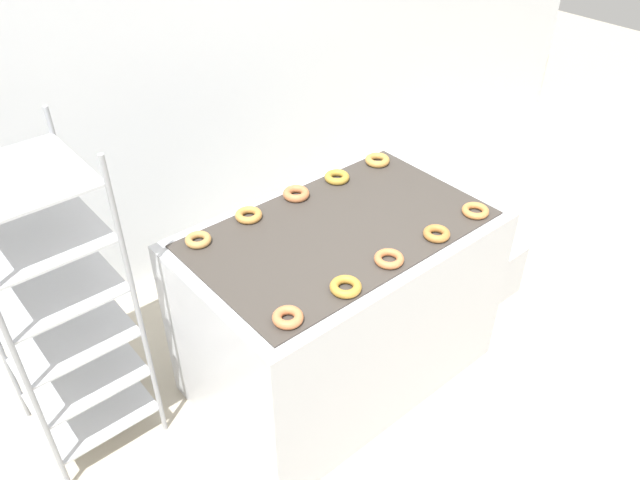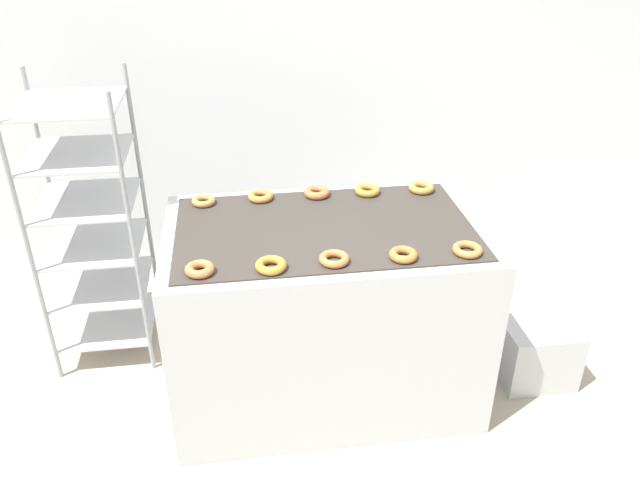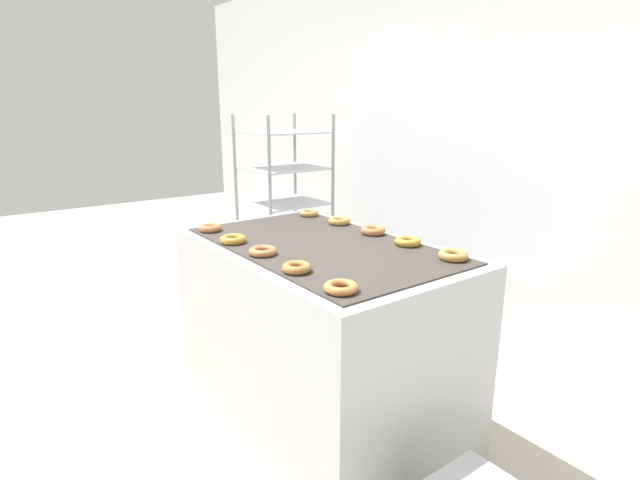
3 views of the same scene
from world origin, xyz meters
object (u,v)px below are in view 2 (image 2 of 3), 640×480
object	(u,v)px
baking_rack_cart	(91,223)
glaze_bin	(537,353)
donut_near_center	(334,259)
donut_far_left	(260,196)
donut_near_left	(271,265)
donut_far_leftmost	(204,201)
donut_far_center	(317,192)
donut_near_right	(403,255)
donut_near_rightmost	(467,250)
fryer_machine	(324,311)
donut_far_right	(367,190)
donut_far_rightmost	(421,188)
donut_near_leftmost	(200,269)

from	to	relation	value
baking_rack_cart	glaze_bin	distance (m)	2.53
donut_near_center	donut_far_left	distance (m)	0.73
donut_near_left	donut_far_leftmost	bearing A→B (deg)	113.34
glaze_bin	donut_near_center	distance (m)	1.45
donut_far_leftmost	donut_far_center	distance (m)	0.59
donut_near_right	donut_near_rightmost	distance (m)	0.29
donut_far_leftmost	donut_far_left	size ratio (longest dim) A/B	0.92
fryer_machine	donut_far_right	xyz separation A→B (m)	(0.28, 0.34, 0.51)
donut_far_leftmost	donut_near_rightmost	bearing A→B (deg)	-29.95
donut_near_left	donut_far_left	xyz separation A→B (m)	(-0.00, 0.70, -0.00)
fryer_machine	donut_far_rightmost	distance (m)	0.84
fryer_machine	donut_far_leftmost	xyz separation A→B (m)	(-0.58, 0.34, 0.51)
donut_far_center	baking_rack_cart	bearing A→B (deg)	171.02
donut_near_rightmost	fryer_machine	bearing A→B (deg)	150.39
donut_near_rightmost	donut_far_left	size ratio (longest dim) A/B	1.00
fryer_machine	donut_near_left	distance (m)	0.68
glaze_bin	donut_far_left	xyz separation A→B (m)	(-1.45, 0.47, 0.83)
fryer_machine	donut_near_right	size ratio (longest dim) A/B	12.15
baking_rack_cart	donut_near_right	size ratio (longest dim) A/B	12.72
donut_far_center	donut_far_rightmost	xyz separation A→B (m)	(0.56, -0.02, -0.00)
glaze_bin	donut_far_leftmost	xyz separation A→B (m)	(-1.74, 0.45, 0.82)
baking_rack_cart	donut_far_rightmost	world-z (taller)	baking_rack_cart
baking_rack_cart	donut_far_leftmost	bearing A→B (deg)	-18.38
fryer_machine	donut_far_center	xyz separation A→B (m)	(0.01, 0.35, 0.51)
baking_rack_cart	glaze_bin	xyz separation A→B (m)	(2.36, -0.66, -0.64)
donut_near_leftmost	donut_far_right	distance (m)	1.09
glaze_bin	donut_near_rightmost	bearing A→B (deg)	-159.26
glaze_bin	donut_near_leftmost	world-z (taller)	donut_near_leftmost
baking_rack_cart	donut_far_center	xyz separation A→B (m)	(1.21, -0.19, 0.19)
glaze_bin	donut_far_right	distance (m)	1.29
donut_near_center	donut_far_rightmost	distance (m)	0.88
donut_near_leftmost	baking_rack_cart	bearing A→B (deg)	125.20
donut_far_left	fryer_machine	bearing A→B (deg)	-51.04
donut_far_leftmost	baking_rack_cart	bearing A→B (deg)	161.62
donut_near_center	donut_near_right	xyz separation A→B (m)	(0.30, -0.01, 0.00)
glaze_bin	donut_far_left	distance (m)	1.73
baking_rack_cart	donut_near_leftmost	size ratio (longest dim) A/B	12.78
glaze_bin	donut_near_center	bearing A→B (deg)	-169.68
donut_near_left	donut_far_right	size ratio (longest dim) A/B	1.02
donut_near_right	donut_far_leftmost	bearing A→B (deg)	142.18
donut_far_leftmost	donut_near_right	bearing A→B (deg)	-37.82
donut_near_rightmost	donut_far_rightmost	bearing A→B (deg)	91.27
baking_rack_cart	donut_far_left	bearing A→B (deg)	-11.88
donut_near_center	donut_near_rightmost	size ratio (longest dim) A/B	1.00
baking_rack_cart	donut_near_center	bearing A→B (deg)	-36.24
donut_near_leftmost	donut_far_leftmost	bearing A→B (deg)	89.83
donut_near_center	donut_far_leftmost	bearing A→B (deg)	130.47
donut_near_left	donut_near_rightmost	xyz separation A→B (m)	(0.87, 0.01, -0.00)
donut_far_center	donut_near_left	bearing A→B (deg)	-112.68
donut_near_center	donut_far_left	world-z (taller)	donut_far_left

